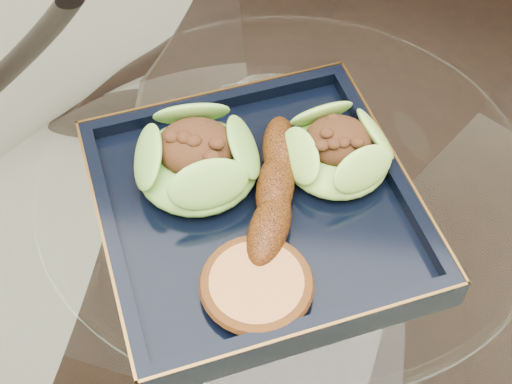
# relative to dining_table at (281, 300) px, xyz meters

# --- Properties ---
(dining_table) EXTENTS (1.13, 1.13, 0.77)m
(dining_table) POSITION_rel_dining_table_xyz_m (0.00, 0.00, 0.00)
(dining_table) COLOR white
(dining_table) RESTS_ON ground
(dining_chair) EXTENTS (0.50, 0.50, 1.08)m
(dining_chair) POSITION_rel_dining_table_xyz_m (0.10, 0.34, 0.01)
(dining_chair) COLOR black
(dining_chair) RESTS_ON ground
(navy_plate) EXTENTS (0.36, 0.36, 0.02)m
(navy_plate) POSITION_rel_dining_table_xyz_m (-0.03, -0.01, 0.17)
(navy_plate) COLOR black
(navy_plate) RESTS_ON dining_table
(lettuce_wrap_left) EXTENTS (0.12, 0.12, 0.04)m
(lettuce_wrap_left) POSITION_rel_dining_table_xyz_m (-0.08, 0.02, 0.20)
(lettuce_wrap_left) COLOR #55932A
(lettuce_wrap_left) RESTS_ON navy_plate
(lettuce_wrap_right) EXTENTS (0.11, 0.11, 0.03)m
(lettuce_wrap_right) POSITION_rel_dining_table_xyz_m (0.04, 0.04, 0.20)
(lettuce_wrap_right) COLOR #62A730
(lettuce_wrap_right) RESTS_ON navy_plate
(roasted_plantain) EXTENTS (0.04, 0.16, 0.03)m
(roasted_plantain) POSITION_rel_dining_table_xyz_m (-0.01, 0.00, 0.20)
(roasted_plantain) COLOR #5D2A09
(roasted_plantain) RESTS_ON navy_plate
(crumb_patty) EXTENTS (0.09, 0.09, 0.02)m
(crumb_patty) POSITION_rel_dining_table_xyz_m (-0.02, -0.09, 0.19)
(crumb_patty) COLOR #C98743
(crumb_patty) RESTS_ON navy_plate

